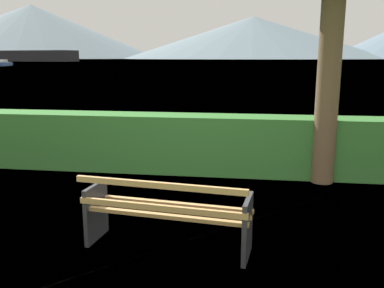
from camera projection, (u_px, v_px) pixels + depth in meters
ground_plane at (169, 247)px, 4.73m from camera, size 1400.00×1400.00×0.00m
water_surface at (252, 60)px, 303.33m from camera, size 620.00×620.00×0.00m
park_bench at (167, 213)px, 4.58m from camera, size 1.93×0.79×0.87m
hedge_row at (202, 144)px, 7.70m from camera, size 12.16×0.71×1.08m
cargo_ship_large at (3, 52)px, 207.62m from camera, size 72.74×25.80×16.26m
fishing_boat_near at (2, 64)px, 100.52m from camera, size 5.03×8.58×1.53m
distant_hills at (195, 33)px, 541.85m from camera, size 875.07×363.68×74.57m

